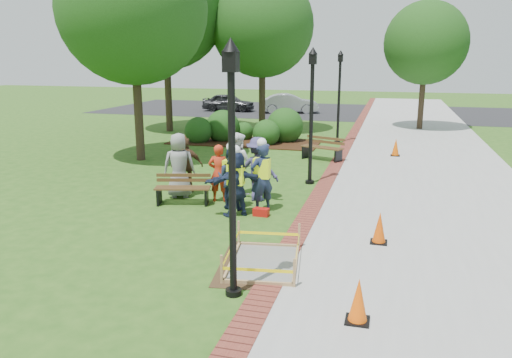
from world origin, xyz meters
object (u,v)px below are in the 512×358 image
(bench_near, at_px, (183,195))
(lamp_near, at_px, (232,153))
(hivis_worker_b, at_px, (262,176))
(hivis_worker_c, at_px, (231,176))
(cone_front, at_px, (358,302))
(hivis_worker_a, at_px, (236,181))
(wet_concrete_pad, at_px, (264,253))

(bench_near, height_order, lamp_near, lamp_near)
(bench_near, xyz_separation_m, hivis_worker_b, (2.26, -0.05, 0.71))
(lamp_near, xyz_separation_m, hivis_worker_c, (-1.59, 4.79, -1.59))
(lamp_near, bearing_deg, cone_front, -10.11)
(hivis_worker_a, bearing_deg, cone_front, -53.45)
(hivis_worker_a, bearing_deg, lamp_near, -73.04)
(bench_near, relative_size, hivis_worker_c, 0.88)
(bench_near, bearing_deg, lamp_near, -57.88)
(wet_concrete_pad, distance_m, bench_near, 4.66)
(wet_concrete_pad, relative_size, cone_front, 3.43)
(wet_concrete_pad, height_order, hivis_worker_a, hivis_worker_a)
(hivis_worker_a, xyz_separation_m, hivis_worker_b, (0.54, 0.53, 0.05))
(lamp_near, height_order, hivis_worker_c, lamp_near)
(bench_near, bearing_deg, hivis_worker_c, 0.04)
(bench_near, height_order, hivis_worker_a, hivis_worker_a)
(hivis_worker_c, bearing_deg, lamp_near, -71.60)
(wet_concrete_pad, xyz_separation_m, bench_near, (-3.18, 3.41, 0.03))
(hivis_worker_a, bearing_deg, hivis_worker_b, 44.21)
(lamp_near, relative_size, hivis_worker_a, 2.32)
(hivis_worker_a, distance_m, hivis_worker_c, 0.66)
(cone_front, xyz_separation_m, hivis_worker_a, (-3.40, 4.59, 0.56))
(wet_concrete_pad, distance_m, cone_front, 2.62)
(wet_concrete_pad, xyz_separation_m, cone_front, (1.94, -1.76, 0.12))
(bench_near, xyz_separation_m, hivis_worker_a, (1.72, -0.58, 0.65))
(hivis_worker_a, height_order, hivis_worker_b, hivis_worker_b)
(bench_near, relative_size, hivis_worker_a, 0.86)
(lamp_near, bearing_deg, hivis_worker_b, 98.92)
(hivis_worker_a, xyz_separation_m, hivis_worker_c, (-0.31, 0.58, -0.02))
(wet_concrete_pad, relative_size, hivis_worker_a, 1.37)
(bench_near, bearing_deg, hivis_worker_b, -1.30)
(cone_front, distance_m, hivis_worker_c, 6.38)
(bench_near, height_order, hivis_worker_b, hivis_worker_b)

